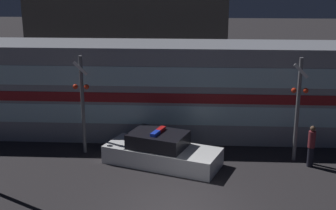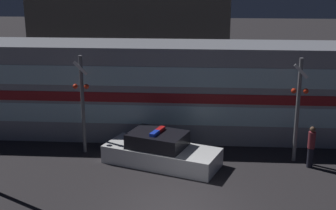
{
  "view_description": "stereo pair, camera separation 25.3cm",
  "coord_description": "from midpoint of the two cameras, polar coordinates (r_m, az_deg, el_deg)",
  "views": [
    {
      "loc": [
        0.46,
        -13.13,
        7.22
      ],
      "look_at": [
        -0.57,
        5.27,
        1.86
      ],
      "focal_mm": 50.0,
      "sensor_mm": 36.0,
      "label": 1
    },
    {
      "loc": [
        0.71,
        -13.12,
        7.22
      ],
      "look_at": [
        -0.57,
        5.27,
        1.86
      ],
      "focal_mm": 50.0,
      "sensor_mm": 36.0,
      "label": 2
    }
  ],
  "objects": [
    {
      "name": "ground_plane",
      "position": [
        14.99,
        0.59,
        -12.58
      ],
      "size": [
        120.0,
        120.0,
        0.0
      ],
      "primitive_type": "plane",
      "color": "#262326"
    },
    {
      "name": "building_left",
      "position": [
        29.13,
        -4.91,
        8.11
      ],
      "size": [
        11.67,
        4.48,
        6.28
      ],
      "color": "#47423D",
      "rests_on": "ground_plane"
    },
    {
      "name": "pedestrian",
      "position": [
        18.43,
        16.69,
        -4.78
      ],
      "size": [
        0.27,
        0.27,
        1.62
      ],
      "color": "black",
      "rests_on": "ground_plane"
    },
    {
      "name": "train",
      "position": [
        20.82,
        0.24,
        1.88
      ],
      "size": [
        22.66,
        2.91,
        4.13
      ],
      "color": "gray",
      "rests_on": "ground_plane"
    },
    {
      "name": "crossing_signal_far",
      "position": [
        18.89,
        -10.77,
        0.41
      ],
      "size": [
        0.65,
        0.31,
        4.01
      ],
      "color": "slate",
      "rests_on": "ground_plane"
    },
    {
      "name": "crossing_signal_near",
      "position": [
        18.43,
        15.17,
        -0.16
      ],
      "size": [
        0.65,
        0.31,
        4.08
      ],
      "color": "slate",
      "rests_on": "ground_plane"
    },
    {
      "name": "police_car",
      "position": [
        18.0,
        -1.23,
        -5.69
      ],
      "size": [
        4.71,
        3.11,
        1.37
      ],
      "rotation": [
        0.0,
        0.0,
        -0.35
      ],
      "color": "silver",
      "rests_on": "ground_plane"
    }
  ]
}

